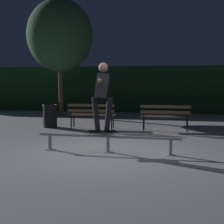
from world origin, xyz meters
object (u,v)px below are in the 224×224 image
tree_far_left (60,36)px  park_bench_leftmost (92,113)px  park_bench_left_center (165,114)px  skateboard (102,132)px  trash_can (50,116)px  skateboarder (102,91)px  grind_rail (108,140)px

tree_far_left → park_bench_leftmost: bearing=-55.4°
park_bench_leftmost → park_bench_left_center: size_ratio=1.00×
skateboard → park_bench_left_center: size_ratio=0.50×
park_bench_left_center → tree_far_left: tree_far_left is taller
park_bench_leftmost → park_bench_left_center: bearing=0.0°
park_bench_leftmost → trash_can: bearing=180.0°
skateboarder → tree_far_left: (-3.55, 6.84, 2.24)m
grind_rail → park_bench_leftmost: (-1.29, 3.38, 0.24)m
skateboarder → park_bench_leftmost: skateboarder is taller
skateboarder → tree_far_left: size_ratio=0.29×
tree_far_left → trash_can: bearing=-75.7°
park_bench_leftmost → skateboard: bearing=-71.1°
skateboard → skateboarder: skateboarder is taller
trash_can → grind_rail: bearing=-50.3°
skateboard → park_bench_left_center: bearing=68.6°
park_bench_leftmost → trash_can: 1.51m
park_bench_left_center → trash_can: bearing=180.0°
tree_far_left → park_bench_left_center: bearing=-35.5°
skateboarder → tree_far_left: bearing=117.4°
grind_rail → skateboard: (-0.14, 0.00, 0.17)m
tree_far_left → skateboard: bearing=-62.6°
skateboard → park_bench_leftmost: 3.57m
grind_rail → skateboard: 0.22m
skateboard → skateboarder: (0.00, 0.00, 0.94)m
skateboard → skateboarder: size_ratio=0.51×
park_bench_leftmost → trash_can: park_bench_leftmost is taller
grind_rail → park_bench_left_center: (1.18, 3.38, 0.24)m
skateboarder → skateboard: bearing=-170.2°
park_bench_leftmost → tree_far_left: (-2.39, 3.47, 3.11)m
skateboard → park_bench_left_center: 3.63m
skateboard → park_bench_left_center: park_bench_left_center is taller
tree_far_left → skateboarder: bearing=-62.6°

